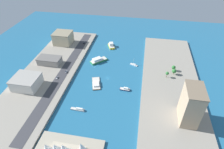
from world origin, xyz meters
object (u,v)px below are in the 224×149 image
object	(u,v)px
ferry_yellow_fast	(111,45)
van_white	(57,78)
patrol_launch_navy	(125,89)
traffic_light_waterfront	(78,56)
yacht_sleek_gray	(78,109)
office_block_beige	(63,38)
suv_black	(84,43)
sedan_silver	(66,72)
sailboat_small_white	(134,65)
apartment_midrise_tan	(191,105)
carpark_squat_concrete	(50,60)
barge_flat_brown	(96,83)
hotel_broad_white	(27,82)
ferry_green_doubledeck	(98,60)

from	to	relation	value
ferry_yellow_fast	van_white	size ratio (longest dim) A/B	4.77
patrol_launch_navy	traffic_light_waterfront	xyz separation A→B (m)	(76.36, -52.05, 6.02)
ferry_yellow_fast	patrol_launch_navy	size ratio (longest dim) A/B	1.53
patrol_launch_navy	yacht_sleek_gray	bearing A→B (deg)	41.74
office_block_beige	traffic_light_waterfront	bearing A→B (deg)	132.24
suv_black	sedan_silver	bearing A→B (deg)	90.39
van_white	office_block_beige	bearing A→B (deg)	-73.42
sailboat_small_white	office_block_beige	world-z (taller)	office_block_beige
apartment_midrise_tan	carpark_squat_concrete	size ratio (longest dim) A/B	1.22
office_block_beige	van_white	world-z (taller)	office_block_beige
patrol_launch_navy	sedan_silver	distance (m)	82.58
sailboat_small_white	barge_flat_brown	bearing A→B (deg)	49.57
hotel_broad_white	carpark_squat_concrete	size ratio (longest dim) A/B	0.94
sailboat_small_white	carpark_squat_concrete	size ratio (longest dim) A/B	0.37
yacht_sleek_gray	sedan_silver	xyz separation A→B (m)	(35.08, -57.82, 2.68)
yacht_sleek_gray	traffic_light_waterfront	world-z (taller)	traffic_light_waterfront
traffic_light_waterfront	suv_black	bearing A→B (deg)	-84.00
carpark_squat_concrete	hotel_broad_white	bearing A→B (deg)	84.58
ferry_green_doubledeck	sailboat_small_white	xyz separation A→B (m)	(-52.30, 0.02, -1.54)
van_white	traffic_light_waterfront	bearing A→B (deg)	-103.10
hotel_broad_white	sedan_silver	size ratio (longest dim) A/B	6.30
ferry_green_doubledeck	yacht_sleek_gray	xyz separation A→B (m)	(-0.64, 95.26, -1.25)
office_block_beige	suv_black	distance (m)	34.89
traffic_light_waterfront	carpark_squat_concrete	bearing A→B (deg)	27.68
yacht_sleek_gray	office_block_beige	world-z (taller)	office_block_beige
ferry_green_doubledeck	carpark_squat_concrete	distance (m)	68.33
hotel_broad_white	barge_flat_brown	bearing A→B (deg)	-164.58
suv_black	apartment_midrise_tan	bearing A→B (deg)	137.63
carpark_squat_concrete	sedan_silver	bearing A→B (deg)	151.26
barge_flat_brown	hotel_broad_white	world-z (taller)	hotel_broad_white
yacht_sleek_gray	barge_flat_brown	distance (m)	45.88
barge_flat_brown	hotel_broad_white	distance (m)	82.70
yacht_sleek_gray	apartment_midrise_tan	bearing A→B (deg)	-177.02
ferry_green_doubledeck	ferry_yellow_fast	distance (m)	47.89
ferry_green_doubledeck	traffic_light_waterfront	size ratio (longest dim) A/B	3.73
carpark_squat_concrete	sailboat_small_white	bearing A→B (deg)	-169.98
barge_flat_brown	suv_black	world-z (taller)	suv_black
office_block_beige	sedan_silver	size ratio (longest dim) A/B	5.94
yacht_sleek_gray	apartment_midrise_tan	xyz separation A→B (m)	(-111.49, -5.80, 21.43)
van_white	sedan_silver	distance (m)	15.30
office_block_beige	hotel_broad_white	bearing A→B (deg)	89.30
yacht_sleek_gray	sailboat_small_white	xyz separation A→B (m)	(-51.66, -95.24, -0.30)
yacht_sleek_gray	suv_black	size ratio (longest dim) A/B	3.23
hotel_broad_white	ferry_yellow_fast	bearing A→B (deg)	-124.27
yacht_sleek_gray	apartment_midrise_tan	distance (m)	113.68
apartment_midrise_tan	hotel_broad_white	size ratio (longest dim) A/B	1.30
ferry_green_doubledeck	suv_black	size ratio (longest dim) A/B	4.81
yacht_sleek_gray	van_white	bearing A→B (deg)	-46.45
ferry_yellow_fast	barge_flat_brown	size ratio (longest dim) A/B	0.79
yacht_sleek_gray	sedan_silver	size ratio (longest dim) A/B	3.38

